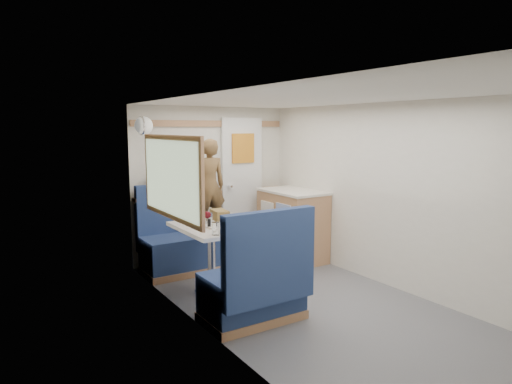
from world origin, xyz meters
TOP-DOWN VIEW (x-y plane):
  - floor at (0.00, 0.00)m, footprint 4.50×4.50m
  - ceiling at (0.00, 0.00)m, footprint 4.50×4.50m
  - wall_back at (0.00, 2.25)m, footprint 2.20×0.02m
  - wall_left at (-1.10, 0.00)m, footprint 0.02×4.50m
  - wall_right at (1.10, 0.00)m, footprint 0.02×4.50m
  - oak_trim_low at (0.00, 2.23)m, footprint 2.15×0.02m
  - oak_trim_high at (0.00, 2.23)m, footprint 2.15×0.02m
  - side_window at (-1.08, 1.00)m, footprint 0.04×1.30m
  - rear_door at (0.45, 2.22)m, footprint 0.62×0.12m
  - dinette_table at (-0.65, 1.00)m, footprint 0.62×0.92m
  - bench_far at (-0.65, 1.86)m, footprint 0.90×0.59m
  - bench_near at (-0.65, 0.14)m, footprint 0.90×0.59m
  - ledge at (-0.65, 2.12)m, footprint 0.90×0.14m
  - dome_light at (-1.04, 1.85)m, footprint 0.20×0.20m
  - galley_counter at (0.82, 1.55)m, footprint 0.57×0.92m
  - person at (-0.25, 1.83)m, footprint 0.45×0.32m
  - duffel_bag at (-0.56, 2.12)m, footprint 0.60×0.38m
  - tray at (-0.59, 0.88)m, footprint 0.31×0.39m
  - orange_fruit at (-0.46, 0.98)m, footprint 0.08×0.08m
  - cheese_block at (-0.51, 0.75)m, footprint 0.12×0.08m
  - wine_glass at (-0.71, 0.96)m, footprint 0.08×0.08m
  - tumbler_left at (-0.79, 0.62)m, footprint 0.07×0.07m
  - tumbler_mid at (-0.71, 1.22)m, footprint 0.07×0.07m
  - tumbler_right at (-0.61, 1.12)m, footprint 0.07×0.07m
  - beer_glass at (-0.43, 1.22)m, footprint 0.07×0.07m
  - pepper_grinder at (-0.71, 0.92)m, footprint 0.04×0.04m
  - bread_loaf at (-0.43, 1.23)m, footprint 0.18×0.28m

SIDE VIEW (x-z plane):
  - floor at x=0.00m, z-range 0.00..0.00m
  - bench_far at x=-0.65m, z-range -0.22..0.83m
  - bench_near at x=-0.65m, z-range -0.22..0.83m
  - galley_counter at x=0.82m, z-range 0.01..0.93m
  - dinette_table at x=-0.65m, z-range 0.21..0.93m
  - tray at x=-0.59m, z-range 0.72..0.74m
  - cheese_block at x=-0.51m, z-range 0.74..0.78m
  - pepper_grinder at x=-0.71m, z-range 0.72..0.82m
  - beer_glass at x=-0.43m, z-range 0.72..0.83m
  - bread_loaf at x=-0.43m, z-range 0.72..0.83m
  - orange_fruit at x=-0.46m, z-range 0.74..0.82m
  - tumbler_mid at x=-0.71m, z-range 0.72..0.84m
  - tumbler_right at x=-0.61m, z-range 0.72..0.84m
  - tumbler_left at x=-0.79m, z-range 0.72..0.84m
  - wine_glass at x=-0.71m, z-range 0.76..0.93m
  - oak_trim_low at x=0.00m, z-range 0.81..0.89m
  - ledge at x=-0.65m, z-range 0.86..0.90m
  - rear_door at x=0.45m, z-range 0.04..1.90m
  - wall_back at x=0.00m, z-range 0.00..2.00m
  - wall_left at x=-1.10m, z-range 0.00..2.00m
  - wall_right at x=1.10m, z-range 0.00..2.00m
  - person at x=-0.25m, z-range 0.45..1.60m
  - duffel_bag at x=-0.56m, z-range 0.90..1.16m
  - side_window at x=-1.08m, z-range 0.89..1.61m
  - dome_light at x=-1.04m, z-range 1.65..1.85m
  - oak_trim_high at x=0.00m, z-range 1.74..1.82m
  - ceiling at x=0.00m, z-range 2.00..2.00m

